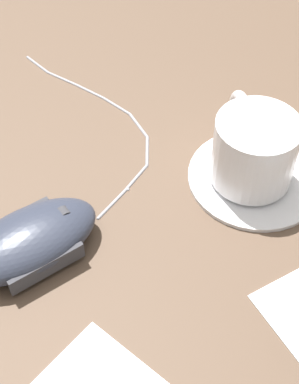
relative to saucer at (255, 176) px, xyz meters
The scene contains 5 objects.
ground_plane 0.13m from the saucer, 129.24° to the left, with size 3.00×3.00×0.00m, color brown.
saucer is the anchor object (origin of this frame).
coffee_cup 0.04m from the saucer, 50.78° to the left, with size 0.10×0.07×0.06m.
computer_mouse 0.21m from the saucer, 76.41° to the left, with size 0.07×0.12×0.04m.
mouse_cable 0.16m from the saucer, 25.02° to the left, with size 0.24×0.10×0.00m.
Camera 1 is at (-0.15, 0.19, 0.40)m, focal length 55.00 mm.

